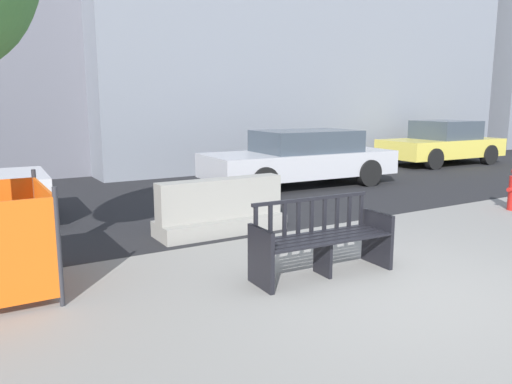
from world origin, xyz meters
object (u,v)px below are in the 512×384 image
Objects in this scene: car_taxi_near at (442,143)px; car_sedan_far at (301,158)px; street_bench at (322,241)px; jersey_barrier_centre at (221,211)px.

car_taxi_near is 6.57m from car_sedan_far.
street_bench reaches higher than jersey_barrier_centre.
car_taxi_near reaches higher than street_bench.
street_bench is 11.90m from car_taxi_near.
car_taxi_near is (10.02, 6.42, 0.28)m from street_bench.
car_sedan_far is at bearing 56.15° from street_bench.
car_taxi_near is (10.16, 4.13, 0.34)m from jersey_barrier_centre.
car_taxi_near is 0.88× the size of car_sedan_far.
street_bench is 2.30m from jersey_barrier_centre.
car_sedan_far is at bearing -170.04° from car_taxi_near.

